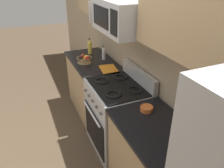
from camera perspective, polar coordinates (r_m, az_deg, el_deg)
name	(u,v)px	position (r m, az deg, el deg)	size (l,w,h in m)	color
ground_plane	(69,159)	(3.02, -11.19, -18.59)	(16.00, 16.00, 0.00)	#473828
wall_back	(148,51)	(2.64, 9.20, 8.35)	(8.00, 0.10, 2.60)	tan
counter_left	(93,86)	(3.62, -4.91, -0.48)	(1.12, 0.63, 0.91)	tan
range_oven	(117,116)	(2.86, 1.39, -8.42)	(0.76, 0.67, 1.09)	#B2B5BA
microwave	(121,16)	(2.37, 2.37, 17.18)	(0.74, 0.44, 0.33)	#B2B5BA
upper_cabinets_right	(198,2)	(1.67, 21.29, 19.15)	(0.99, 0.34, 0.75)	tan
utensil_crock	(190,140)	(1.85, 19.51, -13.61)	(0.17, 0.17, 0.32)	teal
fruit_basket	(85,59)	(3.34, -7.02, 6.40)	(0.23, 0.23, 0.11)	brown
apple_loose	(83,56)	(3.52, -7.55, 7.25)	(0.07, 0.07, 0.07)	red
cutting_board	(109,70)	(3.06, -0.80, 3.76)	(0.34, 0.22, 0.02)	orange
bottle_oil	(90,47)	(3.68, -5.77, 9.60)	(0.07, 0.07, 0.25)	gold
bottle_vinegar	(104,53)	(3.41, -2.19, 7.96)	(0.05, 0.05, 0.22)	silver
prep_bowl	(147,108)	(2.21, 8.95, -6.26)	(0.13, 0.13, 0.05)	#D1662D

